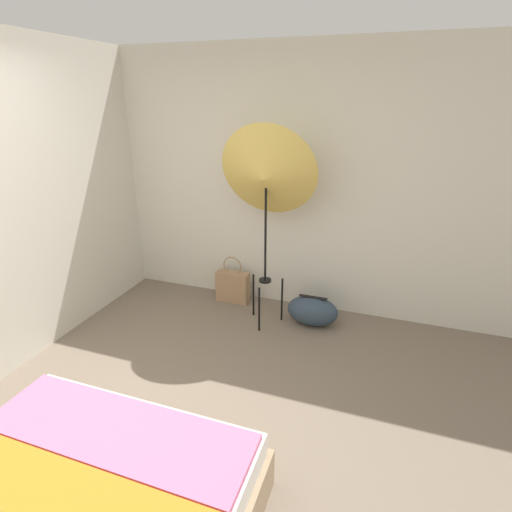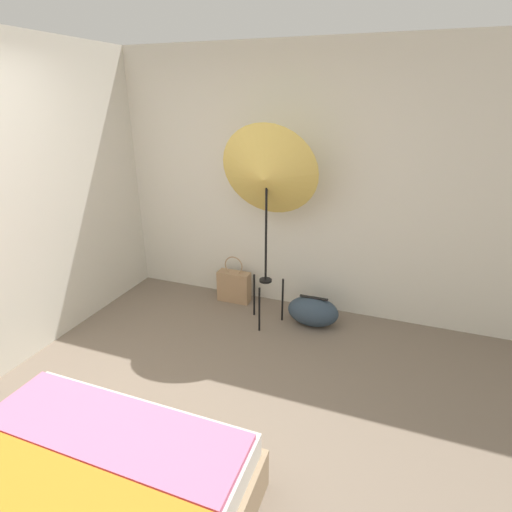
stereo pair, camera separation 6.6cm
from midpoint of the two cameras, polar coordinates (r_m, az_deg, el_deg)
ground_plane at (r=2.92m, az=-16.71°, el=-25.86°), size 14.00×14.00×0.00m
wall_back at (r=4.14m, az=0.89°, el=10.48°), size 8.00×0.05×2.60m
wall_side_left at (r=3.87m, az=-28.17°, el=7.08°), size 0.05×8.00×2.60m
photo_umbrella at (r=3.56m, az=2.06°, el=11.27°), size 0.89×0.46×1.92m
tote_bag at (r=4.40m, az=-2.72°, el=-4.30°), size 0.36×0.14×0.53m
duffel_bag at (r=4.01m, az=8.61°, el=-7.82°), size 0.50×0.30×0.30m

